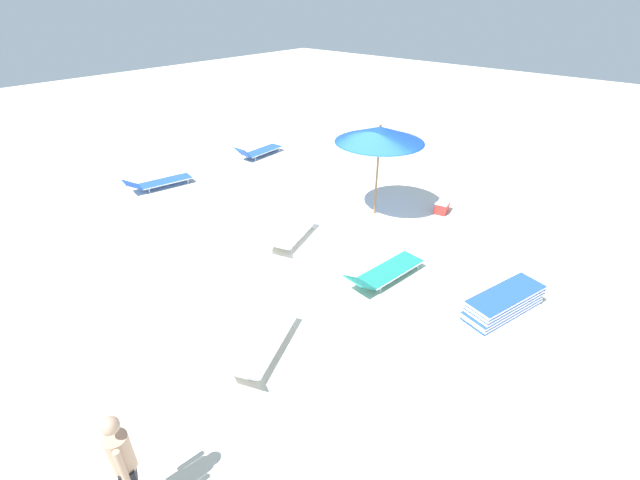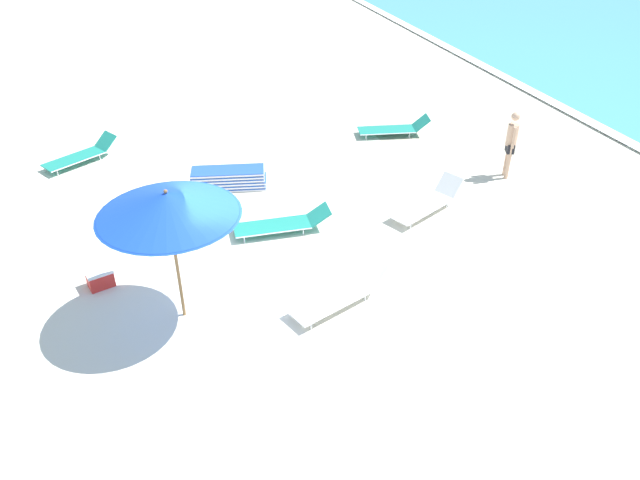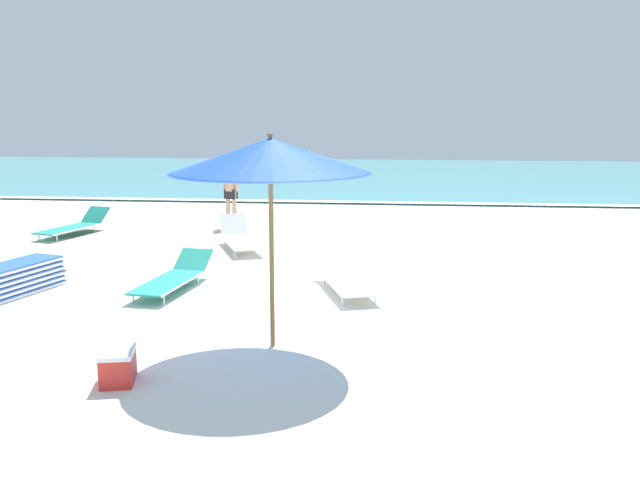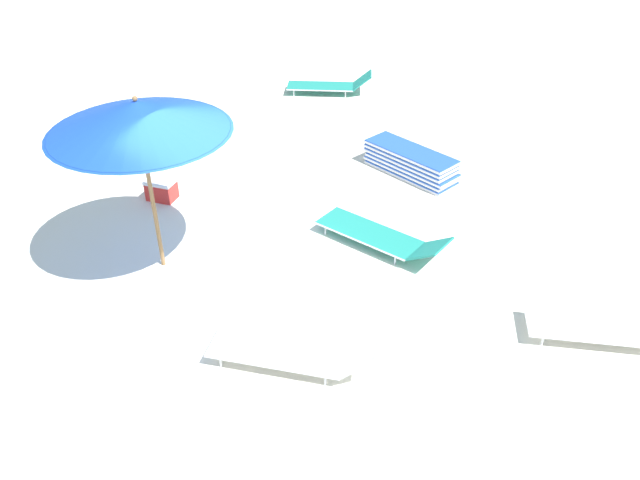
{
  "view_description": "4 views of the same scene",
  "coord_description": "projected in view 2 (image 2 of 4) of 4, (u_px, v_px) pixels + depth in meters",
  "views": [
    {
      "loc": [
        -5.76,
        8.08,
        5.78
      ],
      "look_at": [
        -0.25,
        1.78,
        0.84
      ],
      "focal_mm": 24.0,
      "sensor_mm": 36.0,
      "label": 1
    },
    {
      "loc": [
        9.78,
        -2.37,
        7.57
      ],
      "look_at": [
        0.65,
        1.12,
        1.14
      ],
      "focal_mm": 35.0,
      "sensor_mm": 36.0,
      "label": 2
    },
    {
      "loc": [
        1.98,
        -9.99,
        2.96
      ],
      "look_at": [
        0.75,
        1.77,
        0.75
      ],
      "focal_mm": 40.0,
      "sensor_mm": 36.0,
      "label": 3
    },
    {
      "loc": [
        5.8,
        4.4,
        5.59
      ],
      "look_at": [
        -0.13,
        0.85,
        0.91
      ],
      "focal_mm": 35.0,
      "sensor_mm": 36.0,
      "label": 4
    }
  ],
  "objects": [
    {
      "name": "sun_lounger_under_umbrella",
      "position": [
        427.0,
        203.0,
        14.71
      ],
      "size": [
        1.36,
        2.17,
        0.61
      ],
      "rotation": [
        0.0,
        0.0,
        0.39
      ],
      "color": "white",
      "rests_on": "ground_plane"
    },
    {
      "name": "sun_lounger_beside_umbrella",
      "position": [
        282.0,
        224.0,
        13.96
      ],
      "size": [
        0.87,
        2.23,
        0.48
      ],
      "rotation": [
        0.0,
        0.0,
        -0.12
      ],
      "color": "#1E8475",
      "rests_on": "ground_plane"
    },
    {
      "name": "lounger_stack",
      "position": [
        229.0,
        178.0,
        15.68
      ],
      "size": [
        1.1,
        1.99,
        0.49
      ],
      "rotation": [
        0.0,
        0.0,
        -0.28
      ],
      "color": "blue",
      "rests_on": "ground_plane"
    },
    {
      "name": "beachgoer_wading_adult",
      "position": [
        511.0,
        141.0,
        15.75
      ],
      "size": [
        0.42,
        0.29,
        1.76
      ],
      "rotation": [
        0.0,
        0.0,
        2.73
      ],
      "color": "tan",
      "rests_on": "ground_plane"
    },
    {
      "name": "sun_lounger_near_water_right",
      "position": [
        340.0,
        294.0,
        11.82
      ],
      "size": [
        1.21,
        2.18,
        0.57
      ],
      "rotation": [
        0.0,
        0.0,
        0.31
      ],
      "color": "white",
      "rests_on": "ground_plane"
    },
    {
      "name": "beach_umbrella",
      "position": [
        168.0,
        205.0,
        10.34
      ],
      "size": [
        2.45,
        2.45,
        2.66
      ],
      "color": "olive",
      "rests_on": "ground_plane"
    },
    {
      "name": "ground_plane",
      "position": [
        257.0,
        285.0,
        12.54
      ],
      "size": [
        60.0,
        60.0,
        0.16
      ],
      "color": "silver"
    },
    {
      "name": "cooler_box",
      "position": [
        100.0,
        278.0,
        12.28
      ],
      "size": [
        0.45,
        0.56,
        0.37
      ],
      "rotation": [
        0.0,
        0.0,
        1.79
      ],
      "color": "red",
      "rests_on": "ground_plane"
    },
    {
      "name": "sun_lounger_mid_beach_pair_a",
      "position": [
        81.0,
        155.0,
        16.9
      ],
      "size": [
        1.47,
        2.09,
        0.53
      ],
      "rotation": [
        0.0,
        0.0,
        0.47
      ],
      "color": "#1E8475",
      "rests_on": "ground_plane"
    },
    {
      "name": "sun_lounger_near_water_left",
      "position": [
        394.0,
        128.0,
        18.4
      ],
      "size": [
        1.12,
        2.17,
        0.54
      ],
      "rotation": [
        0.0,
        0.0,
        -0.26
      ],
      "color": "#1E8475",
      "rests_on": "ground_plane"
    }
  ]
}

